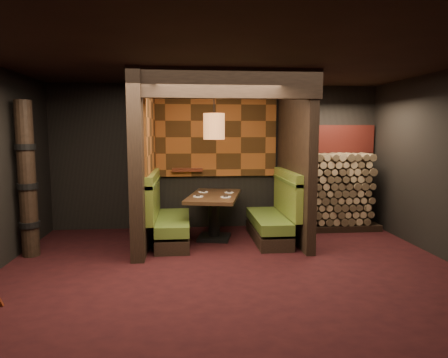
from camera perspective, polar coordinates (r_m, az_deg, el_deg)
floor at (r=5.60m, az=1.29°, el=-13.47°), size 6.50×5.50×0.02m
ceiling at (r=5.33m, az=1.37°, el=16.85°), size 6.50×5.50×0.02m
wall_back at (r=8.01m, az=-0.98°, el=3.17°), size 6.50×0.02×2.85m
wall_front at (r=2.58m, az=8.55°, el=-4.49°), size 6.50×0.02×2.85m
partition_left at (r=6.92m, az=-11.48°, el=2.48°), size 0.20×2.20×2.85m
partition_right at (r=7.19m, az=10.07°, el=2.66°), size 0.15×2.10×2.85m
header_beam at (r=5.99m, az=0.31°, el=13.52°), size 2.85×0.18×0.44m
tapa_back_panel at (r=7.95m, az=-1.14°, el=5.99°), size 2.40×0.06×1.55m
tapa_side_panel at (r=7.07m, az=-10.44°, el=6.03°), size 0.04×1.85×1.45m
lacquer_shelf at (r=7.90m, az=-5.26°, el=1.31°), size 0.60×0.12×0.07m
booth_bench_left at (r=7.04m, az=-8.13°, el=-5.82°), size 0.68×1.60×1.14m
booth_bench_right at (r=7.20m, az=7.17°, el=-5.53°), size 0.68×1.60×1.14m
dining_table at (r=7.17m, az=-1.43°, el=-4.12°), size 1.14×1.67×0.81m
place_settings at (r=7.12m, az=-1.43°, el=-2.17°), size 0.76×0.80×0.03m
pendant_lamp at (r=6.99m, az=-1.43°, el=7.53°), size 0.37×0.37×1.06m
totem_column at (r=6.81m, az=-26.31°, el=-0.18°), size 0.31×0.31×2.40m
firewood_stack at (r=8.19m, az=15.42°, el=-1.74°), size 1.73×0.70×1.50m
mosaic_header at (r=8.41m, az=14.84°, el=5.54°), size 1.83×0.10×0.56m
bay_front_post at (r=7.47m, az=10.21°, el=2.81°), size 0.08×0.08×2.85m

